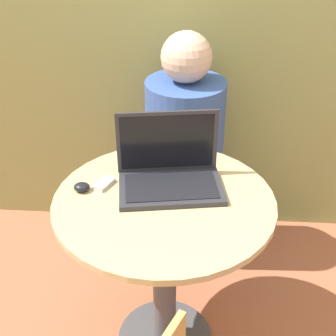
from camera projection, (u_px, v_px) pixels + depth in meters
round_table at (164, 242)px, 1.79m from camera, size 0.80×0.80×0.77m
laptop at (170, 171)px, 1.73m from camera, size 0.41×0.29×0.27m
cell_phone at (104, 184)px, 1.75m from camera, size 0.08×0.10×0.02m
computer_mouse at (82, 187)px, 1.71m from camera, size 0.06×0.05×0.03m
person_seated at (182, 164)px, 2.41m from camera, size 0.44×0.61×1.19m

